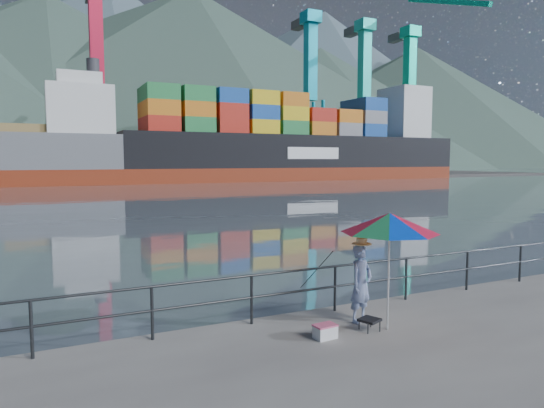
{
  "coord_description": "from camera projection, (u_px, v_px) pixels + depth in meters",
  "views": [
    {
      "loc": [
        -4.77,
        -7.12,
        3.32
      ],
      "look_at": [
        1.52,
        6.0,
        2.0
      ],
      "focal_mm": 32.0,
      "sensor_mm": 36.0,
      "label": 1
    }
  ],
  "objects": [
    {
      "name": "harbor_water",
      "position": [
        60.0,
        173.0,
        125.48
      ],
      "size": [
        500.0,
        280.0,
        0.0
      ],
      "primitive_type": "cube",
      "color": "slate",
      "rests_on": "ground"
    },
    {
      "name": "far_dock",
      "position": [
        122.0,
        177.0,
        96.57
      ],
      "size": [
        200.0,
        40.0,
        0.4
      ],
      "primitive_type": "cube",
      "color": "#514F4C",
      "rests_on": "ground"
    },
    {
      "name": "guardrail",
      "position": [
        295.0,
        293.0,
        10.23
      ],
      "size": [
        22.0,
        0.06,
        1.03
      ],
      "color": "#2D3033",
      "rests_on": "ground"
    },
    {
      "name": "mountains",
      "position": [
        148.0,
        85.0,
        208.79
      ],
      "size": [
        600.0,
        332.8,
        80.0
      ],
      "color": "#385147",
      "rests_on": "ground"
    },
    {
      "name": "port_cranes",
      "position": [
        236.0,
        96.0,
        96.08
      ],
      "size": [
        116.0,
        28.0,
        38.4
      ],
      "color": "red",
      "rests_on": "ground"
    },
    {
      "name": "container_stacks",
      "position": [
        236.0,
        161.0,
        107.49
      ],
      "size": [
        58.0,
        5.4,
        7.8
      ],
      "color": "#267F3F",
      "rests_on": "ground"
    },
    {
      "name": "fisherman",
      "position": [
        361.0,
        284.0,
        9.91
      ],
      "size": [
        0.68,
        0.55,
        1.6
      ],
      "primitive_type": "imported",
      "rotation": [
        0.0,
        0.0,
        0.33
      ],
      "color": "navy",
      "rests_on": "ground"
    },
    {
      "name": "beach_umbrella",
      "position": [
        390.0,
        223.0,
        9.34
      ],
      "size": [
        2.06,
        2.06,
        2.31
      ],
      "color": "white",
      "rests_on": "ground"
    },
    {
      "name": "folding_stool",
      "position": [
        369.0,
        324.0,
        9.46
      ],
      "size": [
        0.47,
        0.47,
        0.24
      ],
      "color": "black",
      "rests_on": "ground"
    },
    {
      "name": "cooler_bag",
      "position": [
        325.0,
        332.0,
        9.04
      ],
      "size": [
        0.43,
        0.3,
        0.23
      ],
      "primitive_type": "cube",
      "rotation": [
        0.0,
        0.0,
        0.08
      ],
      "color": "silver",
      "rests_on": "ground"
    },
    {
      "name": "fishing_rod",
      "position": [
        315.0,
        311.0,
        10.72
      ],
      "size": [
        0.21,
        1.7,
        1.2
      ],
      "primitive_type": "cylinder",
      "rotation": [
        0.96,
        0.0,
        -0.11
      ],
      "color": "black",
      "rests_on": "ground"
    },
    {
      "name": "container_ship",
      "position": [
        307.0,
        146.0,
        88.09
      ],
      "size": [
        62.89,
        10.48,
        18.1
      ],
      "color": "maroon",
      "rests_on": "ground"
    }
  ]
}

